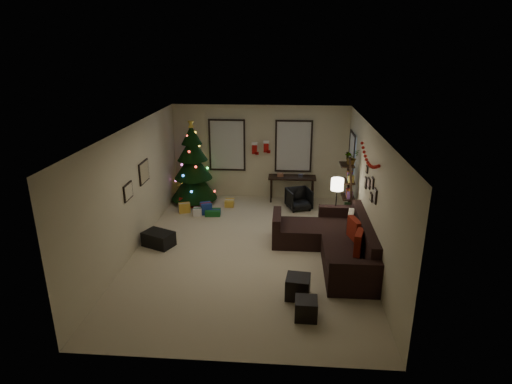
{
  "coord_description": "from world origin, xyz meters",
  "views": [
    {
      "loc": [
        0.79,
        -8.4,
        4.3
      ],
      "look_at": [
        0.1,
        0.6,
        1.15
      ],
      "focal_mm": 29.87,
      "sensor_mm": 36.0,
      "label": 1
    }
  ],
  "objects_px": {
    "desk_chair": "(299,199)",
    "bookshelf": "(349,192)",
    "christmas_tree": "(193,168)",
    "desk": "(292,179)",
    "sofa": "(334,243)"
  },
  "relations": [
    {
      "from": "christmas_tree",
      "to": "bookshelf",
      "type": "relative_size",
      "value": 1.32
    },
    {
      "from": "sofa",
      "to": "bookshelf",
      "type": "bearing_deg",
      "value": 73.59
    },
    {
      "from": "desk_chair",
      "to": "bookshelf",
      "type": "bearing_deg",
      "value": -61.91
    },
    {
      "from": "sofa",
      "to": "christmas_tree",
      "type": "bearing_deg",
      "value": 140.48
    },
    {
      "from": "sofa",
      "to": "desk_chair",
      "type": "xyz_separation_m",
      "value": [
        -0.69,
        2.68,
        -0.0
      ]
    },
    {
      "from": "desk",
      "to": "sofa",
      "type": "bearing_deg",
      "value": -75.07
    },
    {
      "from": "bookshelf",
      "to": "desk_chair",
      "type": "bearing_deg",
      "value": 137.88
    },
    {
      "from": "sofa",
      "to": "desk",
      "type": "height_order",
      "value": "sofa"
    },
    {
      "from": "christmas_tree",
      "to": "bookshelf",
      "type": "xyz_separation_m",
      "value": [
        4.15,
        -1.4,
        -0.11
      ]
    },
    {
      "from": "sofa",
      "to": "desk",
      "type": "relative_size",
      "value": 2.16
    },
    {
      "from": "christmas_tree",
      "to": "desk_chair",
      "type": "xyz_separation_m",
      "value": [
        2.98,
        -0.34,
        -0.71
      ]
    },
    {
      "from": "desk",
      "to": "bookshelf",
      "type": "bearing_deg",
      "value": -51.36
    },
    {
      "from": "desk",
      "to": "desk_chair",
      "type": "bearing_deg",
      "value": -73.32
    },
    {
      "from": "bookshelf",
      "to": "christmas_tree",
      "type": "bearing_deg",
      "value": 161.31
    },
    {
      "from": "christmas_tree",
      "to": "desk",
      "type": "relative_size",
      "value": 1.8
    }
  ]
}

